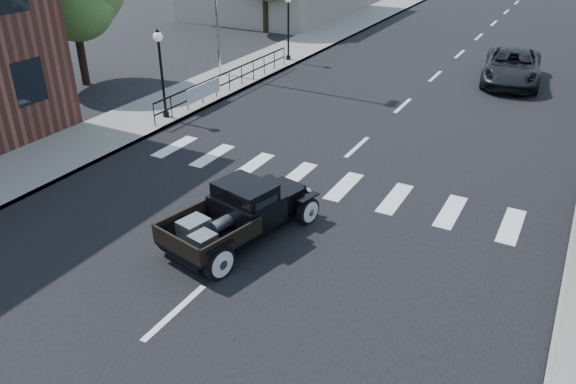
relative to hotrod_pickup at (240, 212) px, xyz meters
The scene contains 11 objects.
ground 0.85m from the hotrod_pickup, 18.79° to the right, with size 120.00×120.00×0.00m, color black.
road 14.90m from the hotrod_pickup, 88.62° to the left, with size 14.00×80.00×0.02m, color black.
road_markings 9.91m from the hotrod_pickup, 87.91° to the left, with size 12.00×60.00×0.06m, color silver, non-canonical shape.
sidewalk_left 16.97m from the hotrod_pickup, 118.69° to the left, with size 3.00×80.00×0.15m, color gray.
railing 12.07m from the hotrod_pickup, 125.09° to the left, with size 0.08×10.00×1.00m, color black, non-canonical shape.
banner 10.45m from the hotrod_pickup, 131.05° to the left, with size 0.04×2.20×0.60m, color silver, non-canonical shape.
lamp_post_b 9.39m from the hotrod_pickup, 140.93° to the left, with size 0.36×0.36×3.37m, color black, non-canonical shape.
lamp_post_c 17.48m from the hotrod_pickup, 114.51° to the left, with size 0.36×0.36×3.37m, color black, non-canonical shape.
big_tree_near 16.00m from the hotrod_pickup, 149.99° to the left, with size 4.88×4.88×7.17m, color #487231, non-canonical shape.
hotrod_pickup is the anchor object (origin of this frame).
second_car 17.90m from the hotrod_pickup, 78.08° to the left, with size 2.47×5.36×1.49m, color black.
Camera 1 is at (6.47, -9.97, 7.67)m, focal length 35.00 mm.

